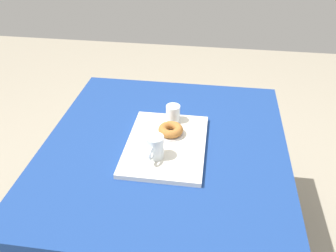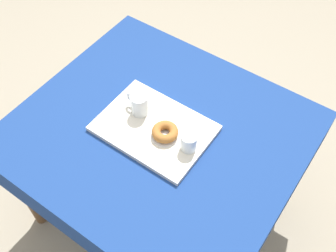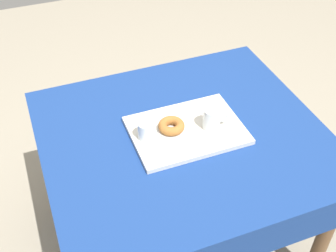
% 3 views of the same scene
% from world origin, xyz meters
% --- Properties ---
extents(ground_plane, '(6.00, 6.00, 0.00)m').
position_xyz_m(ground_plane, '(0.00, 0.00, 0.00)').
color(ground_plane, gray).
extents(dining_table, '(1.17, 1.06, 0.72)m').
position_xyz_m(dining_table, '(0.00, 0.00, 0.63)').
color(dining_table, navy).
rests_on(dining_table, ground).
extents(serving_tray, '(0.46, 0.34, 0.02)m').
position_xyz_m(serving_tray, '(0.02, 0.01, 0.73)').
color(serving_tray, silver).
rests_on(serving_tray, dining_table).
extents(tea_mug_left, '(0.11, 0.07, 0.10)m').
position_xyz_m(tea_mug_left, '(0.11, -0.02, 0.79)').
color(tea_mug_left, white).
rests_on(tea_mug_left, serving_tray).
extents(water_glass_near, '(0.07, 0.07, 0.08)m').
position_xyz_m(water_glass_near, '(-0.16, 0.01, 0.78)').
color(water_glass_near, white).
rests_on(water_glass_near, serving_tray).
extents(donut_plate_left, '(0.12, 0.12, 0.01)m').
position_xyz_m(donut_plate_left, '(-0.05, 0.02, 0.74)').
color(donut_plate_left, silver).
rests_on(donut_plate_left, serving_tray).
extents(sugar_donut_left, '(0.11, 0.11, 0.04)m').
position_xyz_m(sugar_donut_left, '(-0.05, 0.02, 0.77)').
color(sugar_donut_left, '#A3662D').
rests_on(sugar_donut_left, donut_plate_left).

